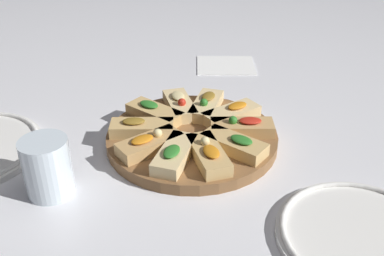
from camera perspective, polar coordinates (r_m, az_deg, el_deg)
ground_plane at (r=0.80m, az=-0.00°, el=-1.91°), size 3.00×3.00×0.00m
serving_board at (r=0.80m, az=-0.00°, el=-1.30°), size 0.30×0.30×0.02m
focaccia_slice_0 at (r=0.86m, az=-1.57°, el=2.94°), size 0.10×0.12×0.03m
focaccia_slice_1 at (r=0.84m, az=-4.80°, el=1.94°), size 0.12×0.08×0.03m
focaccia_slice_2 at (r=0.79m, az=-6.44°, el=0.02°), size 0.12×0.08×0.03m
focaccia_slice_3 at (r=0.74m, az=-5.41°, el=-1.99°), size 0.10×0.11×0.03m
focaccia_slice_4 at (r=0.71m, az=-2.15°, el=-3.36°), size 0.04×0.11×0.03m
focaccia_slice_5 at (r=0.71m, az=2.09°, el=-3.32°), size 0.10×0.11×0.03m
focaccia_slice_6 at (r=0.74m, az=5.40°, el=-2.06°), size 0.12×0.08×0.03m
focaccia_slice_7 at (r=0.79m, az=6.39°, el=0.10°), size 0.12×0.08×0.03m
focaccia_slice_8 at (r=0.83m, az=5.05°, el=1.79°), size 0.10×0.11×0.03m
focaccia_slice_9 at (r=0.86m, az=1.65°, el=2.93°), size 0.05×0.11×0.03m
plate_left at (r=0.65m, az=20.90°, el=-12.68°), size 0.23×0.23×0.02m
water_glass at (r=0.70m, az=-17.91°, el=-4.74°), size 0.07×0.07×0.09m
napkin_stack at (r=1.12m, az=4.30°, el=8.00°), size 0.17×0.16×0.00m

